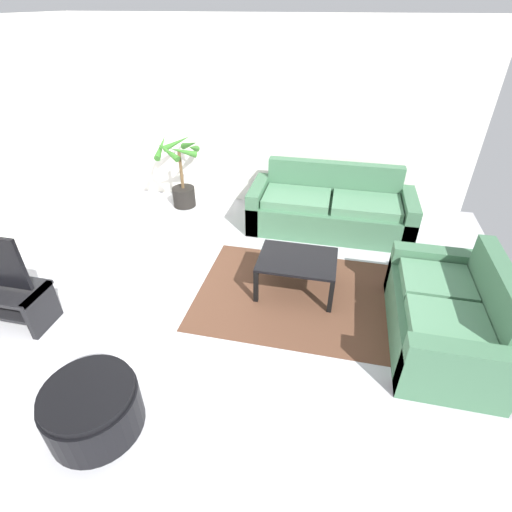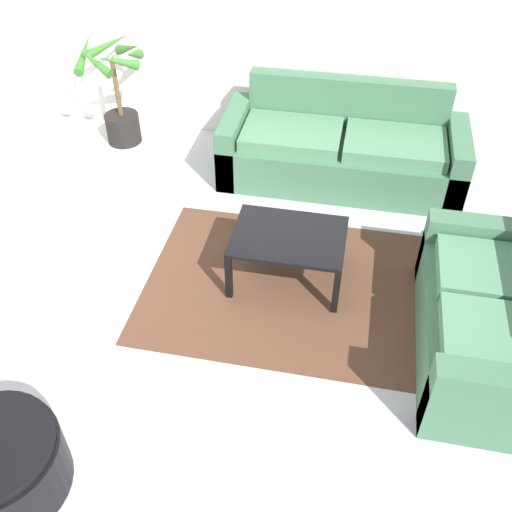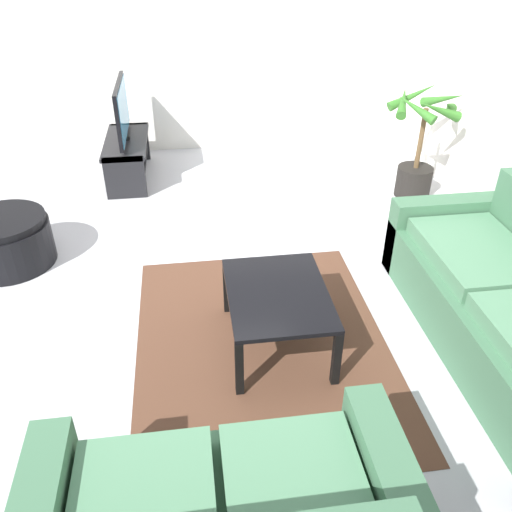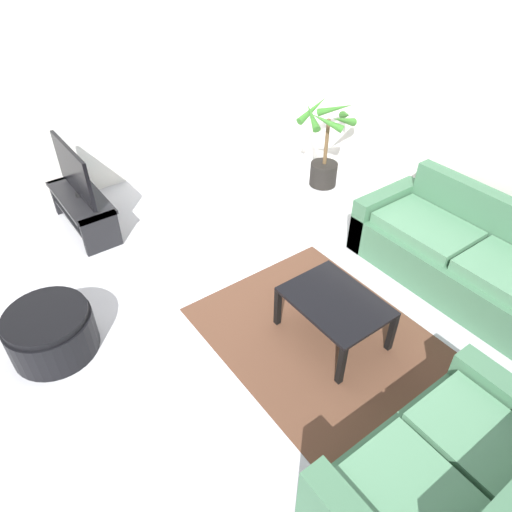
{
  "view_description": "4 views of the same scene",
  "coord_description": "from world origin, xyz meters",
  "px_view_note": "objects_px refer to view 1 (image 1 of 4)",
  "views": [
    {
      "loc": [
        1.09,
        -2.79,
        2.83
      ],
      "look_at": [
        0.31,
        0.73,
        0.42
      ],
      "focal_mm": 26.85,
      "sensor_mm": 36.0,
      "label": 1
    },
    {
      "loc": [
        1.21,
        -2.65,
        3.22
      ],
      "look_at": [
        0.59,
        0.4,
        0.49
      ],
      "focal_mm": 40.52,
      "sensor_mm": 36.0,
      "label": 2
    },
    {
      "loc": [
        3.48,
        0.23,
        2.47
      ],
      "look_at": [
        0.5,
        0.64,
        0.55
      ],
      "focal_mm": 37.14,
      "sensor_mm": 36.0,
      "label": 3
    },
    {
      "loc": [
        2.7,
        -1.5,
        3.19
      ],
      "look_at": [
        0.13,
        0.38,
        0.67
      ],
      "focal_mm": 32.71,
      "sensor_mm": 36.0,
      "label": 4
    }
  ],
  "objects_px": {
    "couch_main": "(330,210)",
    "ottoman": "(93,408)",
    "potted_palm": "(182,178)",
    "couch_loveseat": "(446,317)",
    "coffee_table": "(297,263)"
  },
  "relations": [
    {
      "from": "couch_main",
      "to": "couch_loveseat",
      "type": "relative_size",
      "value": 1.43
    },
    {
      "from": "couch_loveseat",
      "to": "coffee_table",
      "type": "height_order",
      "value": "couch_loveseat"
    },
    {
      "from": "couch_main",
      "to": "potted_palm",
      "type": "distance_m",
      "value": 2.39
    },
    {
      "from": "couch_main",
      "to": "potted_palm",
      "type": "height_order",
      "value": "potted_palm"
    },
    {
      "from": "couch_main",
      "to": "ottoman",
      "type": "height_order",
      "value": "couch_main"
    },
    {
      "from": "couch_main",
      "to": "couch_loveseat",
      "type": "bearing_deg",
      "value": -58.96
    },
    {
      "from": "potted_palm",
      "to": "coffee_table",
      "type": "bearing_deg",
      "value": -40.9
    },
    {
      "from": "couch_loveseat",
      "to": "coffee_table",
      "type": "distance_m",
      "value": 1.58
    },
    {
      "from": "couch_main",
      "to": "ottoman",
      "type": "xyz_separation_m",
      "value": [
        -1.59,
        -3.59,
        -0.09
      ]
    },
    {
      "from": "coffee_table",
      "to": "potted_palm",
      "type": "distance_m",
      "value": 2.76
    },
    {
      "from": "coffee_table",
      "to": "ottoman",
      "type": "relative_size",
      "value": 1.18
    },
    {
      "from": "coffee_table",
      "to": "potted_palm",
      "type": "xyz_separation_m",
      "value": [
        -2.08,
        1.81,
        0.11
      ]
    },
    {
      "from": "couch_loveseat",
      "to": "couch_main",
      "type": "bearing_deg",
      "value": 121.04
    },
    {
      "from": "couch_loveseat",
      "to": "coffee_table",
      "type": "xyz_separation_m",
      "value": [
        -1.5,
        0.48,
        0.08
      ]
    },
    {
      "from": "potted_palm",
      "to": "couch_loveseat",
      "type": "bearing_deg",
      "value": -32.57
    }
  ]
}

